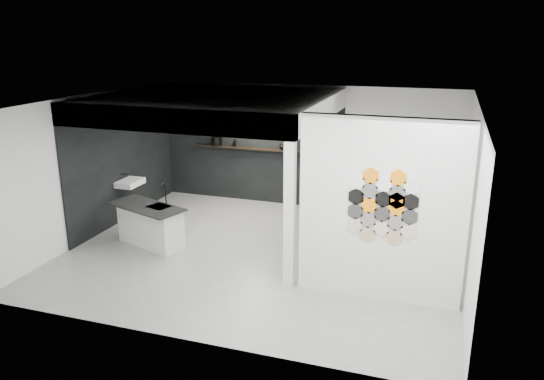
% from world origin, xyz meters
% --- Properties ---
extents(floor, '(7.00, 6.00, 0.01)m').
position_xyz_m(floor, '(0.00, 0.00, -0.01)').
color(floor, gray).
extents(partition_panel, '(2.45, 0.15, 2.80)m').
position_xyz_m(partition_panel, '(2.23, -1.00, 1.40)').
color(partition_panel, silver).
rests_on(partition_panel, floor).
extents(bay_clad_back, '(4.40, 0.04, 2.35)m').
position_xyz_m(bay_clad_back, '(-1.30, 2.97, 1.18)').
color(bay_clad_back, black).
rests_on(bay_clad_back, floor).
extents(bay_clad_left, '(0.04, 4.00, 2.35)m').
position_xyz_m(bay_clad_left, '(-3.47, 1.00, 1.18)').
color(bay_clad_left, black).
rests_on(bay_clad_left, floor).
extents(bulkhead, '(4.40, 4.00, 0.40)m').
position_xyz_m(bulkhead, '(-1.30, 1.00, 2.55)').
color(bulkhead, silver).
rests_on(bulkhead, corner_column).
extents(corner_column, '(0.16, 0.16, 2.35)m').
position_xyz_m(corner_column, '(0.82, -1.00, 1.18)').
color(corner_column, silver).
rests_on(corner_column, floor).
extents(fascia_beam, '(4.40, 0.16, 0.40)m').
position_xyz_m(fascia_beam, '(-1.30, -0.92, 2.55)').
color(fascia_beam, silver).
rests_on(fascia_beam, corner_column).
extents(wall_basin, '(0.40, 0.60, 0.12)m').
position_xyz_m(wall_basin, '(-3.24, 0.80, 0.85)').
color(wall_basin, silver).
rests_on(wall_basin, bay_clad_left).
extents(display_shelf, '(3.00, 0.15, 0.04)m').
position_xyz_m(display_shelf, '(-1.20, 2.87, 1.30)').
color(display_shelf, black).
rests_on(display_shelf, bay_clad_back).
extents(kitchen_island, '(1.66, 1.13, 1.23)m').
position_xyz_m(kitchen_island, '(-2.15, -0.26, 0.41)').
color(kitchen_island, silver).
rests_on(kitchen_island, floor).
extents(stockpot, '(0.26, 0.26, 0.21)m').
position_xyz_m(stockpot, '(-2.14, 2.87, 1.42)').
color(stockpot, black).
rests_on(stockpot, display_shelf).
extents(kettle, '(0.18, 0.18, 0.14)m').
position_xyz_m(kettle, '(-0.48, 2.87, 1.39)').
color(kettle, black).
rests_on(kettle, display_shelf).
extents(glass_bowl, '(0.20, 0.20, 0.11)m').
position_xyz_m(glass_bowl, '(0.15, 2.87, 1.37)').
color(glass_bowl, gray).
rests_on(glass_bowl, display_shelf).
extents(glass_vase, '(0.15, 0.15, 0.16)m').
position_xyz_m(glass_vase, '(0.15, 2.87, 1.40)').
color(glass_vase, gray).
rests_on(glass_vase, display_shelf).
extents(bottle_dark, '(0.08, 0.08, 0.17)m').
position_xyz_m(bottle_dark, '(-1.68, 2.87, 1.40)').
color(bottle_dark, black).
rests_on(bottle_dark, display_shelf).
extents(utensil_cup, '(0.09, 0.09, 0.09)m').
position_xyz_m(utensil_cup, '(-2.19, 2.87, 1.37)').
color(utensil_cup, black).
rests_on(utensil_cup, display_shelf).
extents(hex_tile_cluster, '(1.04, 0.02, 1.16)m').
position_xyz_m(hex_tile_cluster, '(2.26, -1.09, 1.50)').
color(hex_tile_cluster, beige).
rests_on(hex_tile_cluster, partition_panel).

